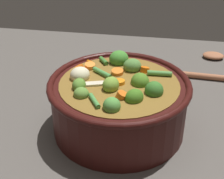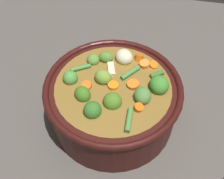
{
  "view_description": "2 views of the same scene",
  "coord_description": "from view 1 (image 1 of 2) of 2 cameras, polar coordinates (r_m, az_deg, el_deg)",
  "views": [
    {
      "loc": [
        -0.6,
        -0.08,
        0.46
      ],
      "look_at": [
        -0.02,
        0.01,
        0.11
      ],
      "focal_mm": 53.76,
      "sensor_mm": 36.0,
      "label": 1
    },
    {
      "loc": [
        0.08,
        -0.39,
        0.58
      ],
      "look_at": [
        -0.0,
        0.0,
        0.1
      ],
      "focal_mm": 45.78,
      "sensor_mm": 36.0,
      "label": 2
    }
  ],
  "objects": [
    {
      "name": "ground_plane",
      "position": [
        0.76,
        1.15,
        -6.48
      ],
      "size": [
        1.1,
        1.1,
        0.0
      ],
      "primitive_type": "plane",
      "color": "#514C47"
    },
    {
      "name": "cooking_pot",
      "position": [
        0.73,
        1.19,
        -2.42
      ],
      "size": [
        0.3,
        0.3,
        0.14
      ],
      "color": "#38110F",
      "rests_on": "ground_plane"
    },
    {
      "name": "wooden_spoon",
      "position": [
        1.04,
        17.0,
        3.67
      ],
      "size": [
        0.19,
        0.26,
        0.02
      ],
      "color": "#A26241",
      "rests_on": "ground_plane"
    }
  ]
}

